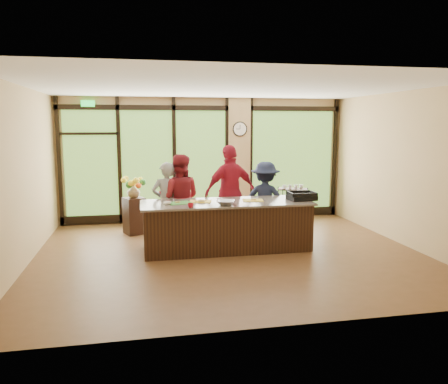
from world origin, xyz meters
name	(u,v)px	position (x,y,z in m)	size (l,w,h in m)	color
floor	(230,253)	(0.00, 0.00, 0.00)	(7.00, 7.00, 0.00)	#54371D
ceiling	(230,87)	(0.00, 0.00, 3.00)	(7.00, 7.00, 0.00)	white
back_wall	(205,160)	(0.00, 3.00, 1.50)	(7.00, 7.00, 0.00)	tan
left_wall	(21,177)	(-3.50, 0.00, 1.50)	(6.00, 6.00, 0.00)	tan
right_wall	(406,169)	(3.50, 0.00, 1.50)	(6.00, 6.00, 0.00)	tan
window_wall	(212,164)	(0.16, 2.95, 1.39)	(6.90, 0.12, 3.00)	tan
island_base	(227,227)	(0.00, 0.30, 0.44)	(3.10, 1.00, 0.88)	black
countertop	(227,203)	(0.00, 0.30, 0.90)	(3.20, 1.10, 0.04)	slate
wall_clock	(240,129)	(0.85, 2.87, 2.25)	(0.36, 0.04, 0.36)	black
cook_left	(167,203)	(-1.08, 1.01, 0.82)	(0.59, 0.39, 1.63)	gray
cook_midleft	(179,198)	(-0.81, 1.07, 0.89)	(0.86, 0.67, 1.77)	maroon
cook_midright	(230,192)	(0.24, 1.09, 0.98)	(1.14, 0.48, 1.95)	maroon
cook_right	(265,200)	(0.99, 1.07, 0.80)	(1.03, 0.59, 1.60)	#181E35
roasting_pan	(302,198)	(1.46, 0.22, 0.96)	(0.50, 0.39, 0.09)	black
mixing_bowl	(226,203)	(-0.08, -0.02, 0.96)	(0.34, 0.34, 0.08)	silver
cutting_board_left	(180,203)	(-0.88, 0.30, 0.93)	(0.42, 0.31, 0.01)	#398932
cutting_board_center	(200,201)	(-0.49, 0.39, 0.93)	(0.41, 0.30, 0.01)	yellow
cutting_board_right	(253,200)	(0.52, 0.32, 0.93)	(0.38, 0.29, 0.01)	yellow
prep_bowl_near	(167,203)	(-1.11, 0.21, 0.94)	(0.15, 0.15, 0.05)	white
prep_bowl_mid	(201,201)	(-0.47, 0.34, 0.94)	(0.13, 0.13, 0.04)	white
prep_bowl_far	(220,199)	(-0.09, 0.53, 0.94)	(0.12, 0.12, 0.03)	white
red_ramekin	(191,205)	(-0.74, -0.16, 0.96)	(0.10, 0.10, 0.08)	#A31022
flower_stand	(134,216)	(-1.73, 1.86, 0.40)	(0.40, 0.40, 0.79)	black
flower_vase	(134,191)	(-1.73, 1.86, 0.94)	(0.28, 0.28, 0.29)	olive
bar_cart	(292,200)	(2.02, 2.24, 0.56)	(0.77, 0.62, 0.93)	black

